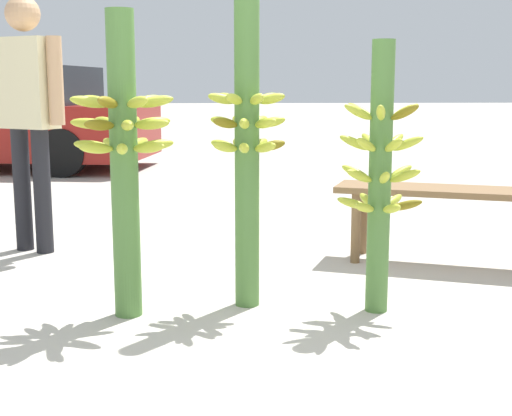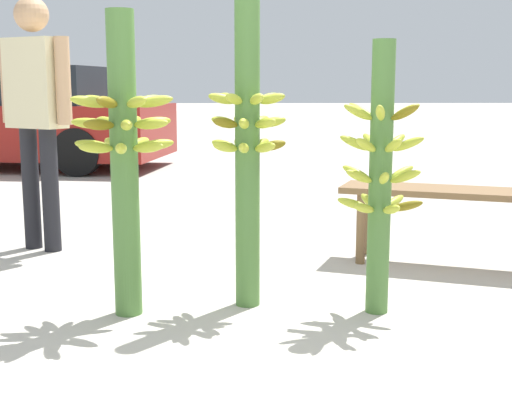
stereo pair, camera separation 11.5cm
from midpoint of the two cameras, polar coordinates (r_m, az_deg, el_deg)
name	(u,v)px [view 1 (the left image)]	position (r m, az deg, el deg)	size (l,w,h in m)	color
ground_plane	(249,330)	(3.43, -1.53, -9.70)	(80.00, 80.00, 0.00)	#B2AA9E
banana_stalk_left	(124,155)	(3.54, -11.44, 4.15)	(0.51, 0.51, 1.50)	#4C7A38
banana_stalk_center	(247,142)	(3.64, -1.64, 5.31)	(0.41, 0.41, 1.67)	#4C7A38
banana_stalk_right	(380,173)	(3.59, 8.99, 2.77)	(0.43, 0.43, 1.36)	#4C7A38
vendor_person	(27,101)	(5.11, -18.44, 8.11)	(0.58, 0.41, 1.72)	black
market_bench	(462,200)	(4.68, 15.50, 0.63)	(1.62, 0.94, 0.50)	brown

